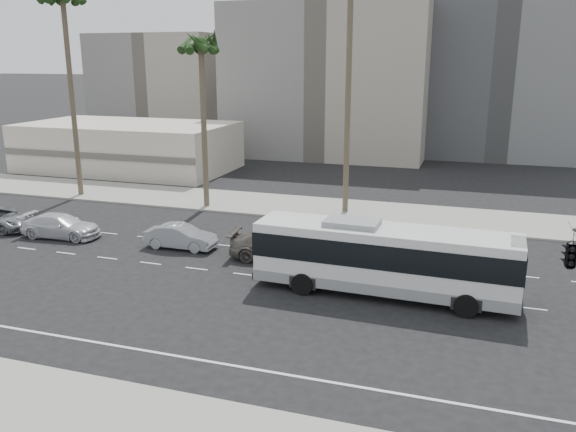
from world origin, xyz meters
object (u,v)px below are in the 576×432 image
at_px(traffic_signal, 576,264).
at_px(palm_mid, 201,47).
at_px(car_a, 278,246).
at_px(car_b, 181,237).
at_px(car_d, 0,218).
at_px(car_c, 61,226).
at_px(city_bus, 384,257).

distance_m(traffic_signal, palm_mid, 33.58).
xyz_separation_m(car_a, car_b, (-6.61, 0.14, -0.09)).
bearing_deg(palm_mid, car_d, -138.19).
bearing_deg(car_d, car_c, -88.50).
bearing_deg(city_bus, car_b, 167.12).
relative_size(car_c, car_d, 0.97).
xyz_separation_m(city_bus, car_d, (-27.80, 3.54, -1.22)).
distance_m(car_a, car_d, 20.95).
distance_m(car_c, car_d, 5.51).
relative_size(car_a, palm_mid, 0.42).
xyz_separation_m(car_b, traffic_signal, (20.73, -12.58, 4.79)).
height_order(car_d, palm_mid, palm_mid).
bearing_deg(car_b, car_d, 89.36).
relative_size(car_d, traffic_signal, 0.84).
bearing_deg(car_d, palm_mid, -42.93).
distance_m(car_c, palm_mid, 16.77).
height_order(traffic_signal, palm_mid, palm_mid).
bearing_deg(car_a, palm_mid, 37.91).
bearing_deg(car_c, palm_mid, -33.30).
relative_size(city_bus, car_a, 2.26).
bearing_deg(palm_mid, traffic_signal, -43.67).
height_order(car_b, palm_mid, palm_mid).
distance_m(car_b, palm_mid, 15.79).
distance_m(car_d, palm_mid, 19.19).
distance_m(city_bus, palm_mid, 23.86).
bearing_deg(palm_mid, car_b, -73.31).
xyz_separation_m(car_d, palm_mid, (11.30, 10.11, 11.75)).
bearing_deg(city_bus, traffic_signal, -49.25).
relative_size(car_b, palm_mid, 0.33).
relative_size(car_d, palm_mid, 0.40).
distance_m(city_bus, car_d, 28.05).
bearing_deg(car_b, car_c, 91.72).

